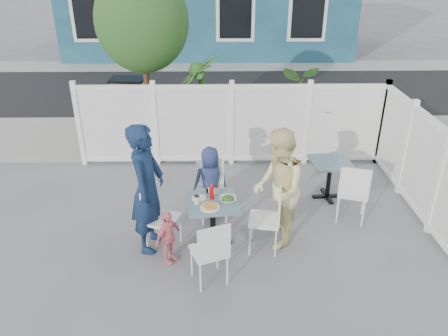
{
  "coord_description": "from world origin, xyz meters",
  "views": [
    {
      "loc": [
        -0.16,
        -5.43,
        3.8
      ],
      "look_at": [
        -0.08,
        0.12,
        1.03
      ],
      "focal_mm": 35.0,
      "sensor_mm": 36.0,
      "label": 1
    }
  ],
  "objects_px": {
    "main_table": "(213,211)",
    "chair_right": "(271,215)",
    "toddler": "(168,237)",
    "utility_cabinet": "(130,108)",
    "chair_back": "(212,185)",
    "woman": "(278,189)",
    "chair_left": "(157,213)",
    "chair_near": "(211,249)",
    "boy": "(210,181)",
    "spare_table": "(330,170)",
    "man": "(147,189)"
  },
  "relations": [
    {
      "from": "utility_cabinet",
      "to": "chair_right",
      "type": "xyz_separation_m",
      "value": [
        2.69,
        -4.37,
        -0.06
      ]
    },
    {
      "from": "spare_table",
      "to": "woman",
      "type": "bearing_deg",
      "value": -130.09
    },
    {
      "from": "chair_near",
      "to": "boy",
      "type": "relative_size",
      "value": 0.81
    },
    {
      "from": "main_table",
      "to": "chair_right",
      "type": "height_order",
      "value": "chair_right"
    },
    {
      "from": "chair_right",
      "to": "chair_near",
      "type": "height_order",
      "value": "chair_right"
    },
    {
      "from": "chair_back",
      "to": "toddler",
      "type": "distance_m",
      "value": 1.29
    },
    {
      "from": "chair_left",
      "to": "chair_near",
      "type": "bearing_deg",
      "value": 63.05
    },
    {
      "from": "chair_left",
      "to": "chair_near",
      "type": "relative_size",
      "value": 1.03
    },
    {
      "from": "toddler",
      "to": "chair_right",
      "type": "bearing_deg",
      "value": -43.47
    },
    {
      "from": "chair_back",
      "to": "toddler",
      "type": "xyz_separation_m",
      "value": [
        -0.57,
        -1.15,
        -0.15
      ]
    },
    {
      "from": "chair_back",
      "to": "woman",
      "type": "relative_size",
      "value": 0.54
    },
    {
      "from": "utility_cabinet",
      "to": "chair_right",
      "type": "height_order",
      "value": "utility_cabinet"
    },
    {
      "from": "chair_left",
      "to": "boy",
      "type": "distance_m",
      "value": 1.15
    },
    {
      "from": "chair_right",
      "to": "toddler",
      "type": "xyz_separation_m",
      "value": [
        -1.39,
        -0.27,
        -0.17
      ]
    },
    {
      "from": "utility_cabinet",
      "to": "chair_back",
      "type": "distance_m",
      "value": 3.97
    },
    {
      "from": "utility_cabinet",
      "to": "chair_left",
      "type": "distance_m",
      "value": 4.43
    },
    {
      "from": "spare_table",
      "to": "chair_near",
      "type": "distance_m",
      "value": 2.9
    },
    {
      "from": "toddler",
      "to": "main_table",
      "type": "bearing_deg",
      "value": -23.04
    },
    {
      "from": "chair_right",
      "to": "chair_near",
      "type": "distance_m",
      "value": 1.09
    },
    {
      "from": "chair_left",
      "to": "chair_back",
      "type": "bearing_deg",
      "value": 156.41
    },
    {
      "from": "woman",
      "to": "boy",
      "type": "height_order",
      "value": "woman"
    },
    {
      "from": "chair_near",
      "to": "woman",
      "type": "distance_m",
      "value": 1.32
    },
    {
      "from": "utility_cabinet",
      "to": "woman",
      "type": "xyz_separation_m",
      "value": [
        2.79,
        -4.21,
        0.24
      ]
    },
    {
      "from": "main_table",
      "to": "woman",
      "type": "bearing_deg",
      "value": 4.87
    },
    {
      "from": "chair_near",
      "to": "toddler",
      "type": "distance_m",
      "value": 0.75
    },
    {
      "from": "main_table",
      "to": "chair_right",
      "type": "distance_m",
      "value": 0.8
    },
    {
      "from": "utility_cabinet",
      "to": "chair_back",
      "type": "relative_size",
      "value": 1.33
    },
    {
      "from": "woman",
      "to": "chair_right",
      "type": "bearing_deg",
      "value": -30.28
    },
    {
      "from": "spare_table",
      "to": "chair_near",
      "type": "relative_size",
      "value": 0.76
    },
    {
      "from": "chair_right",
      "to": "chair_near",
      "type": "relative_size",
      "value": 1.05
    },
    {
      "from": "main_table",
      "to": "chair_left",
      "type": "distance_m",
      "value": 0.77
    },
    {
      "from": "woman",
      "to": "chair_near",
      "type": "bearing_deg",
      "value": -44.22
    },
    {
      "from": "main_table",
      "to": "boy",
      "type": "relative_size",
      "value": 0.68
    },
    {
      "from": "utility_cabinet",
      "to": "chair_left",
      "type": "bearing_deg",
      "value": -70.06
    },
    {
      "from": "spare_table",
      "to": "chair_right",
      "type": "distance_m",
      "value": 1.83
    },
    {
      "from": "chair_left",
      "to": "woman",
      "type": "bearing_deg",
      "value": 112.81
    },
    {
      "from": "woman",
      "to": "toddler",
      "type": "xyz_separation_m",
      "value": [
        -1.49,
        -0.44,
        -0.47
      ]
    },
    {
      "from": "chair_right",
      "to": "boy",
      "type": "bearing_deg",
      "value": 49.8
    },
    {
      "from": "chair_back",
      "to": "chair_near",
      "type": "relative_size",
      "value": 1.02
    },
    {
      "from": "spare_table",
      "to": "woman",
      "type": "height_order",
      "value": "woman"
    },
    {
      "from": "chair_near",
      "to": "boy",
      "type": "bearing_deg",
      "value": 69.62
    },
    {
      "from": "chair_left",
      "to": "man",
      "type": "height_order",
      "value": "man"
    },
    {
      "from": "main_table",
      "to": "chair_near",
      "type": "relative_size",
      "value": 0.83
    },
    {
      "from": "main_table",
      "to": "spare_table",
      "type": "distance_m",
      "value": 2.36
    },
    {
      "from": "utility_cabinet",
      "to": "man",
      "type": "height_order",
      "value": "man"
    },
    {
      "from": "chair_right",
      "to": "boy",
      "type": "distance_m",
      "value": 1.29
    },
    {
      "from": "man",
      "to": "toddler",
      "type": "height_order",
      "value": "man"
    },
    {
      "from": "spare_table",
      "to": "utility_cabinet",
      "type": "bearing_deg",
      "value": 142.38
    },
    {
      "from": "utility_cabinet",
      "to": "toddler",
      "type": "relative_size",
      "value": 1.6
    },
    {
      "from": "utility_cabinet",
      "to": "chair_left",
      "type": "relative_size",
      "value": 1.32
    }
  ]
}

